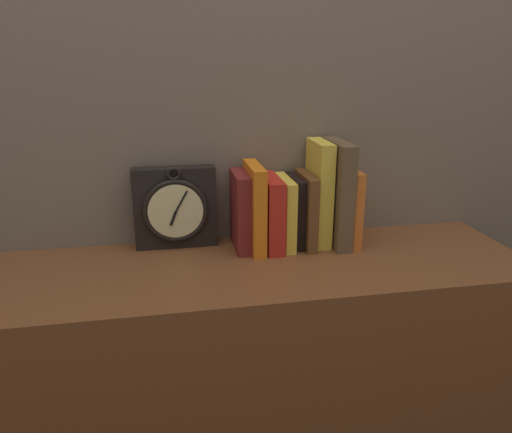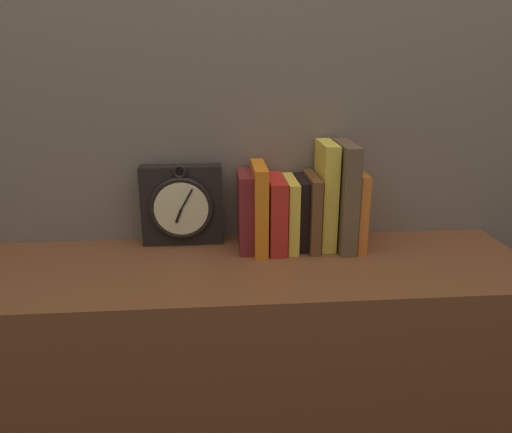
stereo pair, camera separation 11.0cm
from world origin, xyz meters
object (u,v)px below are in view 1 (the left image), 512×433
at_px(book_slot4_black, 295,211).
at_px(book_slot7_brown, 337,194).
at_px(book_slot8_orange, 348,205).
at_px(book_slot5_brown, 305,210).
at_px(book_slot2_red, 271,213).
at_px(book_slot3_yellow, 285,212).
at_px(book_slot1_orange, 255,207).
at_px(book_slot0_maroon, 241,211).
at_px(book_slot6_yellow, 319,193).
at_px(clock, 175,208).

height_order(book_slot4_black, book_slot7_brown, book_slot7_brown).
relative_size(book_slot4_black, book_slot8_orange, 0.90).
bearing_deg(book_slot5_brown, book_slot4_black, 158.27).
height_order(book_slot2_red, book_slot3_yellow, book_slot2_red).
xyz_separation_m(book_slot1_orange, book_slot7_brown, (0.21, -0.00, 0.02)).
xyz_separation_m(book_slot1_orange, book_slot5_brown, (0.13, 0.00, -0.01)).
bearing_deg(book_slot4_black, book_slot5_brown, -21.73).
distance_m(book_slot0_maroon, book_slot6_yellow, 0.20).
height_order(book_slot1_orange, book_slot5_brown, book_slot1_orange).
xyz_separation_m(book_slot6_yellow, book_slot8_orange, (0.08, -0.01, -0.03)).
bearing_deg(clock, book_slot0_maroon, -13.66).
distance_m(book_slot3_yellow, book_slot6_yellow, 0.10).
height_order(book_slot6_yellow, book_slot7_brown, same).
xyz_separation_m(clock, book_slot8_orange, (0.43, -0.05, -0.00)).
bearing_deg(book_slot0_maroon, book_slot3_yellow, -2.20).
xyz_separation_m(book_slot1_orange, book_slot3_yellow, (0.08, 0.01, -0.02)).
xyz_separation_m(book_slot2_red, book_slot6_yellow, (0.12, 0.01, 0.04)).
xyz_separation_m(book_slot1_orange, book_slot6_yellow, (0.16, 0.01, 0.02)).
height_order(book_slot1_orange, book_slot8_orange, book_slot1_orange).
relative_size(book_slot2_red, book_slot5_brown, 0.98).
relative_size(book_slot4_black, book_slot6_yellow, 0.67).
distance_m(book_slot0_maroon, book_slot8_orange, 0.27).
bearing_deg(book_slot5_brown, book_slot6_yellow, 12.83).
distance_m(book_slot0_maroon, book_slot3_yellow, 0.11).
distance_m(book_slot0_maroon, book_slot1_orange, 0.04).
xyz_separation_m(book_slot4_black, book_slot6_yellow, (0.06, -0.00, 0.04)).
distance_m(book_slot3_yellow, book_slot5_brown, 0.05).
height_order(book_slot3_yellow, book_slot7_brown, book_slot7_brown).
relative_size(clock, book_slot3_yellow, 1.21).
height_order(book_slot5_brown, book_slot7_brown, book_slot7_brown).
distance_m(clock, book_slot2_red, 0.23).
relative_size(book_slot0_maroon, book_slot8_orange, 0.99).
bearing_deg(book_slot5_brown, book_slot2_red, -178.51).
relative_size(clock, book_slot6_yellow, 0.80).
height_order(book_slot5_brown, book_slot6_yellow, book_slot6_yellow).
relative_size(book_slot1_orange, book_slot8_orange, 1.10).
xyz_separation_m(book_slot2_red, book_slot4_black, (0.06, 0.01, -0.00)).
bearing_deg(book_slot2_red, book_slot6_yellow, 4.82).
height_order(book_slot3_yellow, book_slot4_black, same).
bearing_deg(book_slot7_brown, book_slot0_maroon, 177.16).
relative_size(book_slot6_yellow, book_slot8_orange, 1.35).
relative_size(clock, book_slot1_orange, 0.99).
bearing_deg(book_slot1_orange, book_slot7_brown, -0.63).
height_order(book_slot4_black, book_slot6_yellow, book_slot6_yellow).
bearing_deg(book_slot3_yellow, book_slot1_orange, -176.01).
distance_m(book_slot3_yellow, book_slot7_brown, 0.14).
xyz_separation_m(clock, book_slot6_yellow, (0.35, -0.04, 0.03)).
bearing_deg(clock, book_slot6_yellow, -5.82).
relative_size(book_slot1_orange, book_slot2_red, 1.18).
relative_size(clock, book_slot4_black, 1.21).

